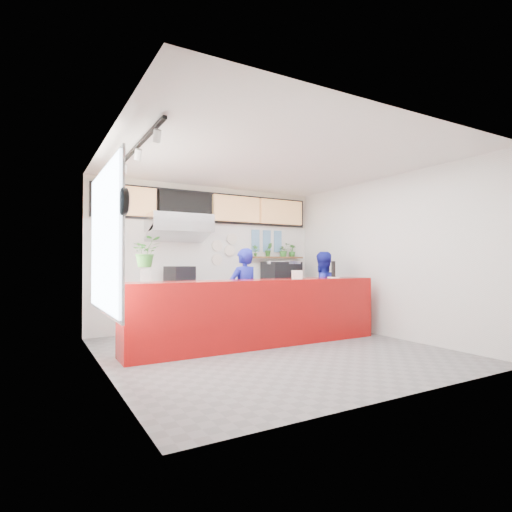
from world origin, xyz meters
name	(u,v)px	position (x,y,z in m)	size (l,w,h in m)	color
floor	(272,350)	(0.00, 0.00, 0.00)	(5.00, 5.00, 0.00)	slate
ceiling	(272,161)	(0.00, 0.00, 3.00)	(5.00, 5.00, 0.00)	silver
wall_back	(210,257)	(0.00, 2.50, 1.50)	(5.00, 5.00, 0.00)	white
wall_left	(106,254)	(-2.50, 0.00, 1.50)	(5.00, 5.00, 0.00)	white
wall_right	(384,256)	(2.50, 0.00, 1.50)	(5.00, 5.00, 0.00)	white
service_counter	(260,313)	(0.00, 0.40, 0.55)	(4.50, 0.60, 1.10)	#A00C0B
cream_band	(210,205)	(0.00, 2.49, 2.60)	(5.00, 0.02, 0.80)	beige
prep_bench	(178,310)	(-0.80, 2.20, 0.45)	(1.80, 0.60, 0.90)	#B2B5BA
panini_oven	(180,277)	(-0.77, 2.20, 1.11)	(0.46, 0.46, 0.41)	black
extraction_hood	(179,223)	(-0.80, 2.15, 2.15)	(1.20, 0.70, 0.35)	#B2B5BA
hood_lip	(179,234)	(-0.80, 2.15, 1.95)	(1.20, 0.70, 0.08)	#B2B5BA
right_bench	(277,304)	(1.50, 2.20, 0.45)	(1.80, 0.60, 0.90)	#B2B5BA
espresso_machine	(281,273)	(1.62, 2.20, 1.15)	(0.78, 0.56, 0.50)	black
espresso_tray	(281,262)	(1.62, 2.20, 1.38)	(0.74, 0.52, 0.07)	silver
herb_shelf	(276,257)	(1.60, 2.40, 1.50)	(1.40, 0.18, 0.04)	brown
menu_board_far_left	(127,201)	(-1.75, 2.38, 2.55)	(1.10, 0.10, 0.55)	tan
menu_board_mid_left	(186,205)	(-0.59, 2.38, 2.55)	(1.10, 0.10, 0.55)	black
menu_board_mid_right	(237,209)	(0.57, 2.38, 2.55)	(1.10, 0.10, 0.55)	tan
menu_board_far_right	(281,212)	(1.73, 2.38, 2.55)	(1.10, 0.10, 0.55)	tan
soffit	(211,208)	(0.00, 2.46, 2.55)	(4.80, 0.04, 0.65)	black
window_pane	(104,239)	(-2.47, 0.30, 1.70)	(0.04, 2.20, 1.90)	silver
window_frame	(106,239)	(-2.45, 0.30, 1.70)	(0.03, 2.30, 2.00)	#B2B5BA
wall_clock_rim	(124,201)	(-2.46, -0.90, 2.05)	(0.30, 0.30, 0.05)	black
wall_clock_face	(127,202)	(-2.43, -0.90, 2.05)	(0.26, 0.26, 0.02)	white
track_rail	(138,146)	(-2.10, 0.00, 2.94)	(0.05, 2.40, 0.04)	black
dec_plate_a	(217,245)	(0.15, 2.47, 1.75)	(0.24, 0.24, 0.03)	silver
dec_plate_b	(230,250)	(0.45, 2.47, 1.65)	(0.24, 0.24, 0.03)	silver
dec_plate_c	(217,259)	(0.15, 2.47, 1.45)	(0.24, 0.24, 0.03)	silver
dec_plate_d	(232,239)	(0.50, 2.47, 1.90)	(0.24, 0.24, 0.03)	silver
photo_frame_a	(255,235)	(1.10, 2.48, 2.00)	(0.20, 0.02, 0.25)	#598CBF
photo_frame_b	(267,236)	(1.40, 2.48, 2.00)	(0.20, 0.02, 0.25)	#598CBF
photo_frame_c	(278,236)	(1.70, 2.48, 2.00)	(0.20, 0.02, 0.25)	#598CBF
photo_frame_d	(255,246)	(1.10, 2.48, 1.75)	(0.20, 0.02, 0.25)	#598CBF
photo_frame_e	(267,247)	(1.40, 2.48, 1.75)	(0.20, 0.02, 0.25)	#598CBF
photo_frame_f	(278,247)	(1.70, 2.48, 1.75)	(0.20, 0.02, 0.25)	#598CBF
staff_center	(244,294)	(0.04, 1.04, 0.82)	(0.60, 0.39, 1.64)	#161B97
staff_right	(322,292)	(1.69, 0.86, 0.80)	(0.78, 0.61, 1.60)	#161B97
herb_a	(255,251)	(1.05, 2.40, 1.65)	(0.14, 0.09, 0.26)	#2E6E26
herb_b	(269,250)	(1.40, 2.40, 1.68)	(0.17, 0.14, 0.31)	#2E6E26
herb_c	(284,250)	(1.81, 2.40, 1.67)	(0.28, 0.24, 0.31)	#2E6E26
herb_d	(292,251)	(2.05, 2.40, 1.66)	(0.16, 0.14, 0.29)	#2E6E26
glass_vase	(146,276)	(-1.91, 0.32, 1.20)	(0.16, 0.16, 0.19)	white
basil_vase	(146,252)	(-1.91, 0.32, 1.54)	(0.39, 0.34, 0.44)	#2E6E26
napkin_holder	(297,275)	(0.70, 0.31, 1.18)	(0.17, 0.11, 0.15)	white
white_plate	(333,277)	(1.57, 0.38, 1.11)	(0.22, 0.22, 0.02)	white
pepper_mill	(333,269)	(1.57, 0.38, 1.26)	(0.07, 0.07, 0.30)	black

